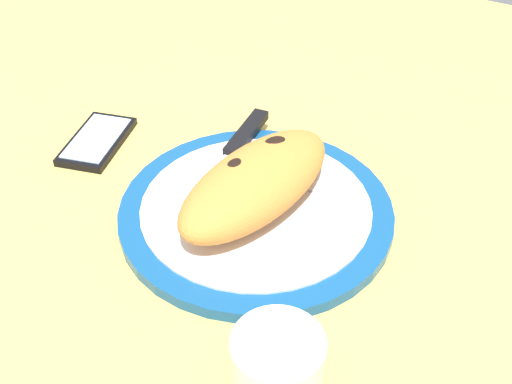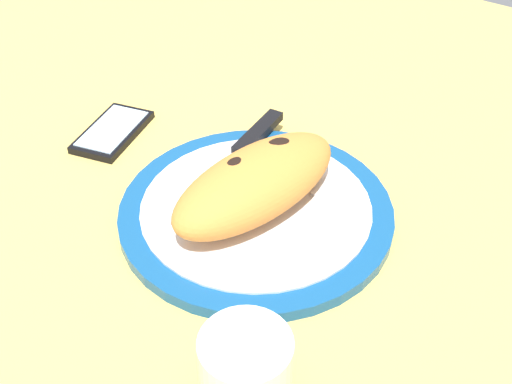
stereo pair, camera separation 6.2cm
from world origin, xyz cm
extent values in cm
cube|color=#DBB756|center=(0.00, 0.00, -1.50)|extent=(150.00, 150.00, 3.00)
cylinder|color=navy|center=(0.00, 0.00, 0.74)|extent=(31.73, 31.73, 1.48)
cylinder|color=white|center=(0.00, 0.00, 1.63)|extent=(26.63, 26.63, 0.30)
ellipsoid|color=orange|center=(0.45, -0.20, 5.08)|extent=(24.41, 13.97, 6.60)
ellipsoid|color=black|center=(-1.38, 1.37, 7.76)|extent=(3.94, 3.76, 1.09)
ellipsoid|color=black|center=(4.42, -0.24, 7.69)|extent=(3.77, 3.24, 1.11)
cube|color=silver|center=(-1.70, -5.72, 1.98)|extent=(13.74, 1.76, 0.40)
cube|color=silver|center=(7.14, -5.16, 1.98)|extent=(4.13, 2.45, 0.40)
cube|color=silver|center=(-0.94, 6.54, 1.98)|extent=(14.70, 3.01, 0.40)
cube|color=black|center=(11.46, 7.74, 2.38)|extent=(10.44, 2.99, 1.20)
cube|color=black|center=(2.50, 25.64, 0.50)|extent=(13.13, 9.27, 1.00)
cube|color=silver|center=(2.50, 25.64, 1.08)|extent=(11.51, 7.97, 0.16)
cylinder|color=silver|center=(-20.25, -13.21, 4.04)|extent=(7.92, 7.92, 8.07)
cylinder|color=silver|center=(-20.25, -13.21, 2.33)|extent=(7.29, 7.29, 4.26)
camera|label=1|loc=(-49.65, -27.38, 50.78)|focal=45.75mm
camera|label=2|loc=(-46.36, -32.64, 50.78)|focal=45.75mm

